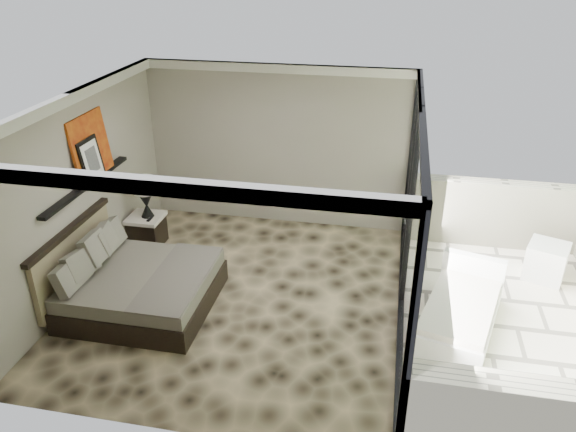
% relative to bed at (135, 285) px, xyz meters
% --- Properties ---
extents(floor, '(5.00, 5.00, 0.00)m').
position_rel_bed_xyz_m(floor, '(1.35, 0.46, -0.32)').
color(floor, black).
rests_on(floor, ground).
extents(ceiling, '(4.50, 5.00, 0.02)m').
position_rel_bed_xyz_m(ceiling, '(1.35, 0.46, 2.47)').
color(ceiling, silver).
rests_on(ceiling, back_wall).
extents(back_wall, '(4.50, 0.02, 2.80)m').
position_rel_bed_xyz_m(back_wall, '(1.35, 2.95, 1.08)').
color(back_wall, gray).
rests_on(back_wall, floor).
extents(left_wall, '(0.02, 5.00, 2.80)m').
position_rel_bed_xyz_m(left_wall, '(-0.89, 0.46, 1.08)').
color(left_wall, gray).
rests_on(left_wall, floor).
extents(glass_wall, '(0.08, 5.00, 2.80)m').
position_rel_bed_xyz_m(glass_wall, '(3.60, 0.46, 1.08)').
color(glass_wall, white).
rests_on(glass_wall, floor).
extents(terrace_slab, '(3.00, 5.00, 0.12)m').
position_rel_bed_xyz_m(terrace_slab, '(5.10, 0.46, -0.38)').
color(terrace_slab, beige).
rests_on(terrace_slab, ground).
extents(picture_ledge, '(0.12, 2.20, 0.05)m').
position_rel_bed_xyz_m(picture_ledge, '(-0.83, 0.56, 1.18)').
color(picture_ledge, black).
rests_on(picture_ledge, left_wall).
extents(bed, '(1.93, 1.87, 1.06)m').
position_rel_bed_xyz_m(bed, '(0.00, 0.00, 0.00)').
color(bed, black).
rests_on(bed, floor).
extents(nightstand, '(0.62, 0.62, 0.55)m').
position_rel_bed_xyz_m(nightstand, '(-0.57, 1.64, -0.04)').
color(nightstand, black).
rests_on(nightstand, floor).
extents(table_lamp, '(0.37, 0.37, 0.67)m').
position_rel_bed_xyz_m(table_lamp, '(-0.53, 1.65, 0.63)').
color(table_lamp, black).
rests_on(table_lamp, nightstand).
extents(abstract_canvas, '(0.13, 0.90, 0.90)m').
position_rel_bed_xyz_m(abstract_canvas, '(-0.84, 0.82, 1.66)').
color(abstract_canvas, '#A64D0E').
rests_on(abstract_canvas, picture_ledge).
extents(framed_print, '(0.11, 0.50, 0.60)m').
position_rel_bed_xyz_m(framed_print, '(-0.79, 0.70, 1.51)').
color(framed_print, black).
rests_on(framed_print, picture_ledge).
extents(ottoman, '(0.70, 0.70, 0.54)m').
position_rel_bed_xyz_m(ottoman, '(5.68, 1.86, -0.05)').
color(ottoman, silver).
rests_on(ottoman, terrace_slab).
extents(lounger, '(1.25, 1.86, 0.66)m').
position_rel_bed_xyz_m(lounger, '(4.36, 0.40, -0.11)').
color(lounger, white).
rests_on(lounger, terrace_slab).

